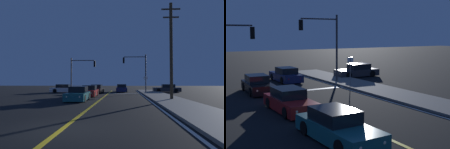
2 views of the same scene
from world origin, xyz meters
The scene contains 10 objects.
lane_line_center centered at (0.00, 12.42, 0.01)m, with size 0.20×42.22×0.01m, color gold.
lane_line_edge_right centered at (4.78, 12.42, 0.01)m, with size 0.16×42.22×0.01m, color silver.
stop_bar centered at (2.51, 23.33, 0.01)m, with size 5.03×0.50×0.01m, color silver.
car_far_approaching_red centered at (-1.87, 17.72, 0.58)m, with size 1.88×4.58×1.34m.
car_following_oncoming_charcoal centered at (9.62, 27.96, 0.58)m, with size 4.63×2.01×1.34m.
car_distant_tail_teal centered at (-2.00, 11.92, 0.58)m, with size 2.01×4.78×1.34m.
car_side_waiting_navy centered at (1.98, 28.58, 0.58)m, with size 1.88×4.59×1.34m.
car_mid_block_black centered at (-1.86, 24.41, 0.58)m, with size 1.99×4.39×1.34m.
traffic_signal_near_right centered at (4.56, 25.63, 4.07)m, with size 3.73×0.28×6.15m.
street_sign_corner centered at (5.53, 22.83, 1.72)m, with size 0.56×0.06×2.56m.
Camera 2 is at (-8.41, 0.76, 4.53)m, focal length 50.44 mm.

